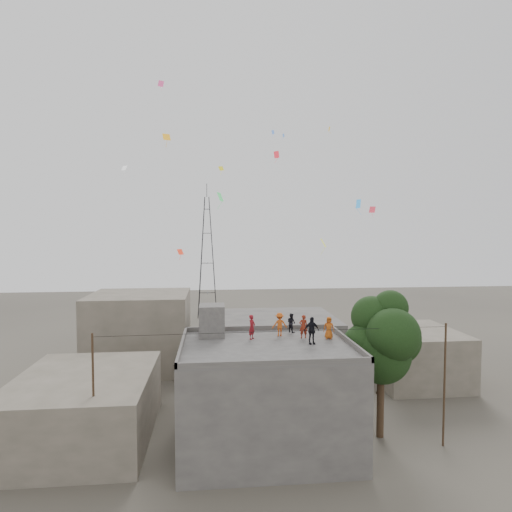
{
  "coord_description": "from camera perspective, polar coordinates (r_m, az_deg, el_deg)",
  "views": [
    {
      "loc": [
        -3.1,
        -24.59,
        12.73
      ],
      "look_at": [
        -0.49,
        1.33,
        11.29
      ],
      "focal_mm": 30.0,
      "sensor_mm": 36.0,
      "label": 1
    }
  ],
  "objects": [
    {
      "name": "neighbor_north",
      "position": [
        40.25,
        1.76,
        -11.56
      ],
      "size": [
        12.0,
        9.0,
        5.0
      ],
      "primitive_type": "cube",
      "color": "#4A4745",
      "rests_on": "ground"
    },
    {
      "name": "person_red_adult",
      "position": [
        27.3,
        6.34,
        -9.32
      ],
      "size": [
        0.54,
        0.36,
        1.47
      ],
      "primitive_type": "imported",
      "rotation": [
        0.0,
        0.0,
        3.16
      ],
      "color": "maroon",
      "rests_on": "main_building"
    },
    {
      "name": "person_dark_adult",
      "position": [
        25.94,
        7.41,
        -9.82
      ],
      "size": [
        1.0,
        0.54,
        1.62
      ],
      "primitive_type": "imported",
      "rotation": [
        0.0,
        0.0,
        0.16
      ],
      "color": "black",
      "rests_on": "main_building"
    },
    {
      "name": "main_building",
      "position": [
        26.61,
        1.41,
        -18.16
      ],
      "size": [
        10.0,
        8.0,
        6.1
      ],
      "color": "#4A4745",
      "rests_on": "ground"
    },
    {
      "name": "tree",
      "position": [
        28.07,
        16.63,
        -10.62
      ],
      "size": [
        4.9,
        4.6,
        9.1
      ],
      "color": "black",
      "rests_on": "ground"
    },
    {
      "name": "stair_head_box",
      "position": [
        27.77,
        -5.9,
        -8.54
      ],
      "size": [
        1.6,
        1.8,
        2.0
      ],
      "primitive_type": "cube",
      "color": "#4A4745",
      "rests_on": "main_building"
    },
    {
      "name": "person_orange_adult",
      "position": [
        27.74,
        3.16,
        -9.08
      ],
      "size": [
        1.0,
        0.62,
        1.49
      ],
      "primitive_type": "imported",
      "rotation": [
        0.0,
        0.0,
        -3.07
      ],
      "color": "#C75116",
      "rests_on": "main_building"
    },
    {
      "name": "utility_line",
      "position": [
        25.24,
        2.97,
        -17.49
      ],
      "size": [
        20.12,
        0.62,
        7.4
      ],
      "color": "black",
      "rests_on": "ground"
    },
    {
      "name": "ground",
      "position": [
        27.86,
        1.4,
        -24.02
      ],
      "size": [
        140.0,
        140.0,
        0.0
      ],
      "primitive_type": "plane",
      "color": "#443F38",
      "rests_on": "ground"
    },
    {
      "name": "person_red_child",
      "position": [
        26.9,
        -0.55,
        -9.44
      ],
      "size": [
        0.61,
        0.66,
        1.51
      ],
      "primitive_type": "imported",
      "rotation": [
        0.0,
        0.0,
        0.97
      ],
      "color": "maroon",
      "rests_on": "main_building"
    },
    {
      "name": "neighbor_east",
      "position": [
        39.99,
        20.29,
        -12.29
      ],
      "size": [
        7.0,
        8.0,
        4.4
      ],
      "primitive_type": "cube",
      "color": "#5E584A",
      "rests_on": "ground"
    },
    {
      "name": "neighbor_northwest",
      "position": [
        42.19,
        -15.22,
        -9.58
      ],
      "size": [
        9.0,
        8.0,
        7.0
      ],
      "primitive_type": "cube",
      "color": "#5E584A",
      "rests_on": "ground"
    },
    {
      "name": "kites",
      "position": [
        31.5,
        1.63,
        10.06
      ],
      "size": [
        19.23,
        17.76,
        11.24
      ],
      "color": "red",
      "rests_on": "ground"
    },
    {
      "name": "parapet",
      "position": [
        25.62,
        1.42,
        -11.48
      ],
      "size": [
        10.0,
        8.0,
        0.3
      ],
      "color": "#4A4745",
      "rests_on": "main_building"
    },
    {
      "name": "person_orange_child",
      "position": [
        27.37,
        9.69,
        -9.41
      ],
      "size": [
        0.75,
        0.57,
        1.38
      ],
      "primitive_type": "imported",
      "rotation": [
        0.0,
        0.0,
        -0.21
      ],
      "color": "#B95215",
      "rests_on": "main_building"
    },
    {
      "name": "person_dark_child",
      "position": [
        28.78,
        4.73,
        -8.86
      ],
      "size": [
        0.74,
        0.78,
        1.27
      ],
      "primitive_type": "imported",
      "rotation": [
        0.0,
        0.0,
        2.17
      ],
      "color": "black",
      "rests_on": "main_building"
    },
    {
      "name": "neighbor_west",
      "position": [
        29.74,
        -21.86,
        -18.21
      ],
      "size": [
        8.0,
        10.0,
        4.0
      ],
      "primitive_type": "cube",
      "color": "#5E584A",
      "rests_on": "ground"
    },
    {
      "name": "transmission_tower",
      "position": [
        64.7,
        -6.53,
        -0.09
      ],
      "size": [
        2.97,
        2.97,
        20.01
      ],
      "color": "black",
      "rests_on": "ground"
    }
  ]
}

